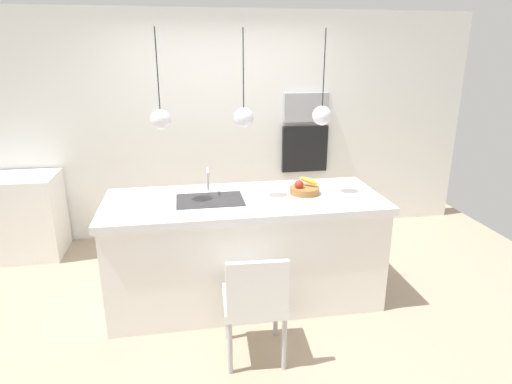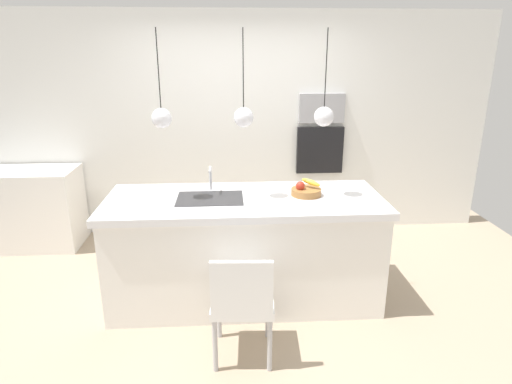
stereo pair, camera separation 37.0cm
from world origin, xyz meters
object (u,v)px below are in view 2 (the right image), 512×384
Objects in this scene: oven at (320,150)px; chair_near at (242,300)px; microwave at (322,108)px; fruit_bowl at (306,191)px.

chair_near is at bearing -112.86° from oven.
microwave is 0.96× the size of oven.
chair_near is (-0.59, -0.88, -0.51)m from fruit_bowl.
oven is at bearing 74.21° from fruit_bowl.
microwave is 2.82m from chair_near.
chair_near is (-1.02, -2.43, -1.02)m from microwave.
chair_near is at bearing -112.86° from microwave.
microwave is (0.44, 1.54, 0.51)m from fruit_bowl.
chair_near is at bearing -123.59° from fruit_bowl.
microwave reaches higher than oven.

